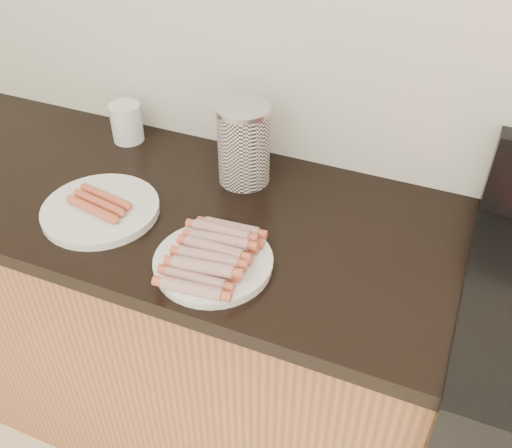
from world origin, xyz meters
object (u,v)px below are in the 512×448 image
at_px(side_plate, 101,210).
at_px(mug, 127,123).
at_px(main_plate, 213,264).
at_px(canister, 244,144).

bearing_deg(side_plate, mug, 111.45).
xyz_separation_m(main_plate, side_plate, (-0.33, 0.06, 0.00)).
relative_size(main_plate, canister, 1.21).
distance_m(side_plate, mug, 0.35).
bearing_deg(side_plate, main_plate, -11.06).
bearing_deg(side_plate, canister, 45.56).
relative_size(canister, mug, 1.91).
height_order(canister, mug, canister).
height_order(main_plate, mug, mug).
relative_size(main_plate, mug, 2.31).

